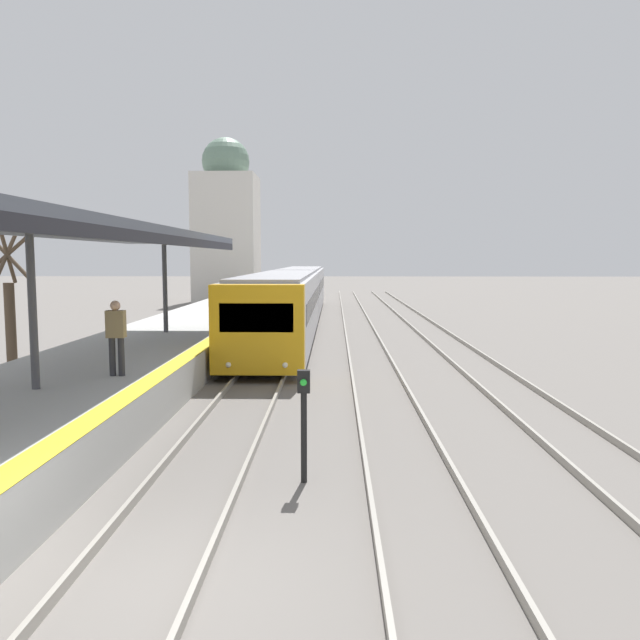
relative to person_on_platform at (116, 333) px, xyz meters
The scene contains 9 objects.
ground_plane 7.85m from the person_on_platform, 70.02° to the right, with size 240.00×240.00×0.00m, color slate.
track_platform_line 7.83m from the person_on_platform, 70.02° to the right, with size 1.51×120.00×0.15m.
track_middle_line 9.55m from the person_on_platform, 49.76° to the right, with size 1.51×120.00×0.15m.
platform_canopy 2.90m from the person_on_platform, 127.40° to the right, with size 4.00×24.02×3.34m.
person_on_platform is the anchor object (origin of this frame).
train_near 20.58m from the person_on_platform, 82.74° to the left, with size 2.71×32.97×2.96m.
signal_post_near 5.81m from the person_on_platform, 41.38° to the right, with size 0.20×0.21×1.82m.
distant_domed_building 38.76m from the person_on_platform, 96.13° to the left, with size 5.04×5.04×13.40m.
bare_tree_background 7.86m from the person_on_platform, 133.14° to the left, with size 2.14×1.36×4.65m.
Camera 1 is at (2.19, -6.33, 3.57)m, focal length 35.00 mm.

